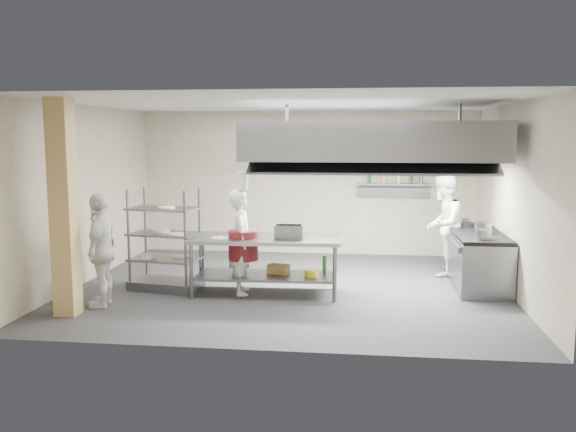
# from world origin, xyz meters

# --- Properties ---
(floor) EXTENTS (7.00, 7.00, 0.00)m
(floor) POSITION_xyz_m (0.00, 0.00, 0.00)
(floor) COLOR #2F2F31
(floor) RESTS_ON ground
(ceiling) EXTENTS (7.00, 7.00, 0.00)m
(ceiling) POSITION_xyz_m (0.00, 0.00, 3.00)
(ceiling) COLOR silver
(ceiling) RESTS_ON wall_back
(wall_back) EXTENTS (7.00, 0.00, 7.00)m
(wall_back) POSITION_xyz_m (0.00, 3.00, 1.50)
(wall_back) COLOR gray
(wall_back) RESTS_ON ground
(wall_left) EXTENTS (0.00, 6.00, 6.00)m
(wall_left) POSITION_xyz_m (-3.50, 0.00, 1.50)
(wall_left) COLOR gray
(wall_left) RESTS_ON ground
(wall_right) EXTENTS (0.00, 6.00, 6.00)m
(wall_right) POSITION_xyz_m (3.50, 0.00, 1.50)
(wall_right) COLOR gray
(wall_right) RESTS_ON ground
(column) EXTENTS (0.30, 0.30, 3.00)m
(column) POSITION_xyz_m (-2.90, -1.90, 1.50)
(column) COLOR tan
(column) RESTS_ON floor
(exhaust_hood) EXTENTS (4.00, 2.50, 0.60)m
(exhaust_hood) POSITION_xyz_m (1.30, 0.40, 2.40)
(exhaust_hood) COLOR gray
(exhaust_hood) RESTS_ON ceiling
(hood_strip_a) EXTENTS (1.60, 0.12, 0.04)m
(hood_strip_a) POSITION_xyz_m (0.40, 0.40, 2.08)
(hood_strip_a) COLOR white
(hood_strip_a) RESTS_ON exhaust_hood
(hood_strip_b) EXTENTS (1.60, 0.12, 0.04)m
(hood_strip_b) POSITION_xyz_m (2.20, 0.40, 2.08)
(hood_strip_b) COLOR white
(hood_strip_b) RESTS_ON exhaust_hood
(wall_shelf) EXTENTS (1.50, 0.28, 0.04)m
(wall_shelf) POSITION_xyz_m (1.80, 2.84, 1.50)
(wall_shelf) COLOR gray
(wall_shelf) RESTS_ON wall_back
(island) EXTENTS (2.38, 1.06, 0.91)m
(island) POSITION_xyz_m (-0.33, -0.45, 0.46)
(island) COLOR gray
(island) RESTS_ON floor
(island_worktop) EXTENTS (2.38, 1.06, 0.06)m
(island_worktop) POSITION_xyz_m (-0.33, -0.45, 0.88)
(island_worktop) COLOR gray
(island_worktop) RESTS_ON island
(island_undershelf) EXTENTS (2.19, 0.95, 0.04)m
(island_undershelf) POSITION_xyz_m (-0.33, -0.45, 0.30)
(island_undershelf) COLOR slate
(island_undershelf) RESTS_ON island
(pass_rack) EXTENTS (1.19, 0.81, 1.64)m
(pass_rack) POSITION_xyz_m (-2.00, -0.35, 0.82)
(pass_rack) COLOR slate
(pass_rack) RESTS_ON floor
(cooking_range) EXTENTS (0.80, 2.00, 0.84)m
(cooking_range) POSITION_xyz_m (3.08, 0.50, 0.42)
(cooking_range) COLOR slate
(cooking_range) RESTS_ON floor
(range_top) EXTENTS (0.78, 1.96, 0.06)m
(range_top) POSITION_xyz_m (3.08, 0.50, 0.87)
(range_top) COLOR black
(range_top) RESTS_ON cooking_range
(chef_head) EXTENTS (0.51, 0.67, 1.66)m
(chef_head) POSITION_xyz_m (-0.71, -0.48, 0.83)
(chef_head) COLOR silver
(chef_head) RESTS_ON floor
(chef_line) EXTENTS (0.99, 1.09, 1.82)m
(chef_line) POSITION_xyz_m (2.60, 1.22, 0.91)
(chef_line) COLOR silver
(chef_line) RESTS_ON floor
(chef_plating) EXTENTS (0.52, 1.02, 1.67)m
(chef_plating) POSITION_xyz_m (-2.60, -1.42, 0.84)
(chef_plating) COLOR white
(chef_plating) RESTS_ON floor
(griddle) EXTENTS (0.45, 0.36, 0.21)m
(griddle) POSITION_xyz_m (0.04, -0.46, 1.02)
(griddle) COLOR gray
(griddle) RESTS_ON island_worktop
(wicker_basket) EXTENTS (0.36, 0.29, 0.14)m
(wicker_basket) POSITION_xyz_m (-0.14, -0.39, 0.39)
(wicker_basket) COLOR brown
(wicker_basket) RESTS_ON island_undershelf
(stockpot) EXTENTS (0.27, 0.27, 0.19)m
(stockpot) POSITION_xyz_m (3.14, 0.41, 0.99)
(stockpot) COLOR gray
(stockpot) RESTS_ON range_top
(plate_stack) EXTENTS (0.28, 0.28, 0.05)m
(plate_stack) POSITION_xyz_m (-2.00, -0.35, 0.53)
(plate_stack) COLOR white
(plate_stack) RESTS_ON pass_rack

